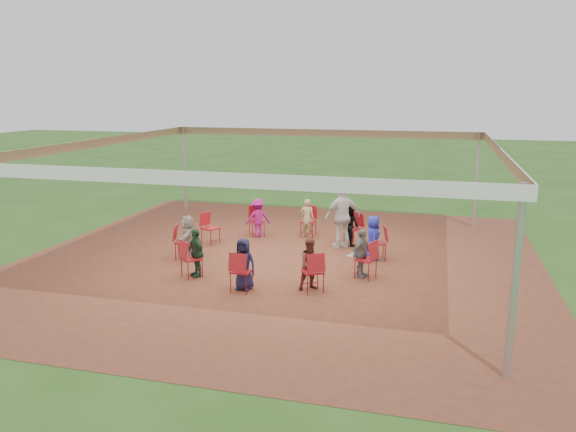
% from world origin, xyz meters
% --- Properties ---
extents(ground, '(80.00, 80.00, 0.00)m').
position_xyz_m(ground, '(0.00, 0.00, 0.00)').
color(ground, '#29551A').
rests_on(ground, ground).
extents(dirt_patch, '(13.00, 13.00, 0.00)m').
position_xyz_m(dirt_patch, '(0.00, 0.00, 0.01)').
color(dirt_patch, brown).
rests_on(dirt_patch, ground).
extents(tent, '(10.33, 10.33, 3.00)m').
position_xyz_m(tent, '(0.00, 0.00, 2.37)').
color(tent, '#B2B2B7').
rests_on(tent, ground).
extents(chair_0, '(0.56, 0.55, 0.90)m').
position_xyz_m(chair_0, '(2.32, -0.93, 0.45)').
color(chair_0, '#A2161E').
rests_on(chair_0, ground).
extents(chair_1, '(0.53, 0.52, 0.90)m').
position_xyz_m(chair_1, '(2.42, 0.61, 0.45)').
color(chair_1, '#A2161E').
rests_on(chair_1, ground).
extents(chair_2, '(0.60, 0.61, 0.90)m').
position_xyz_m(chair_2, '(1.60, 1.92, 0.45)').
color(chair_2, '#A2161E').
rests_on(chair_2, ground).
extents(chair_3, '(0.45, 0.47, 0.90)m').
position_xyz_m(chair_3, '(0.16, 2.49, 0.45)').
color(chair_3, '#A2161E').
rests_on(chair_3, ground).
extents(chair_4, '(0.59, 0.60, 0.90)m').
position_xyz_m(chair_4, '(-1.33, 2.11, 0.45)').
color(chair_4, '#A2161E').
rests_on(chair_4, ground).
extents(chair_5, '(0.56, 0.55, 0.90)m').
position_xyz_m(chair_5, '(-2.32, 0.93, 0.45)').
color(chair_5, '#A2161E').
rests_on(chair_5, ground).
extents(chair_6, '(0.53, 0.52, 0.90)m').
position_xyz_m(chair_6, '(-2.42, -0.61, 0.45)').
color(chair_6, '#A2161E').
rests_on(chair_6, ground).
extents(chair_7, '(0.60, 0.61, 0.90)m').
position_xyz_m(chair_7, '(-1.60, -1.92, 0.45)').
color(chair_7, '#A2161E').
rests_on(chair_7, ground).
extents(chair_8, '(0.45, 0.47, 0.90)m').
position_xyz_m(chair_8, '(-0.16, -2.49, 0.45)').
color(chair_8, '#A2161E').
rests_on(chair_8, ground).
extents(chair_9, '(0.59, 0.60, 0.90)m').
position_xyz_m(chair_9, '(1.33, -2.11, 0.45)').
color(chair_9, '#A2161E').
rests_on(chair_9, ground).
extents(person_seated_0, '(0.57, 0.75, 1.15)m').
position_xyz_m(person_seated_0, '(2.21, -0.88, 0.58)').
color(person_seated_0, gray).
rests_on(person_seated_0, ground).
extents(person_seated_1, '(0.44, 0.62, 1.15)m').
position_xyz_m(person_seated_1, '(2.31, 0.58, 0.58)').
color(person_seated_1, '#232DB8').
rests_on(person_seated_1, ground).
extents(person_seated_2, '(0.64, 0.61, 1.15)m').
position_xyz_m(person_seated_2, '(1.52, 1.83, 0.58)').
color(person_seated_2, black).
rests_on(person_seated_2, ground).
extents(person_seated_3, '(0.44, 0.30, 1.15)m').
position_xyz_m(person_seated_3, '(0.16, 2.37, 0.58)').
color(person_seated_3, tan).
rests_on(person_seated_3, ground).
extents(person_seated_4, '(0.83, 0.71, 1.15)m').
position_xyz_m(person_seated_4, '(-1.27, 2.01, 0.58)').
color(person_seated_4, '#9C1379').
rests_on(person_seated_4, ground).
extents(person_seated_5, '(0.65, 1.13, 1.15)m').
position_xyz_m(person_seated_5, '(-2.31, -0.58, 0.58)').
color(person_seated_5, '#A59F93').
rests_on(person_seated_5, ground).
extents(person_seated_6, '(0.74, 0.70, 1.15)m').
position_xyz_m(person_seated_6, '(-1.52, -1.83, 0.58)').
color(person_seated_6, '#25482C').
rests_on(person_seated_6, ground).
extents(person_seated_7, '(0.58, 0.35, 1.15)m').
position_xyz_m(person_seated_7, '(-0.16, -2.37, 0.58)').
color(person_seated_7, '#1A1A3C').
rests_on(person_seated_7, ground).
extents(person_seated_8, '(0.65, 0.57, 1.15)m').
position_xyz_m(person_seated_8, '(1.27, -2.01, 0.58)').
color(person_seated_8, brown).
rests_on(person_seated_8, ground).
extents(standing_person, '(1.16, 1.04, 1.78)m').
position_xyz_m(standing_person, '(1.36, 1.47, 0.89)').
color(standing_person, silver).
rests_on(standing_person, ground).
extents(cable_coil, '(0.38, 0.38, 0.03)m').
position_xyz_m(cable_coil, '(1.00, -0.27, 0.02)').
color(cable_coil, black).
rests_on(cable_coil, ground).
extents(laptop, '(0.35, 0.38, 0.22)m').
position_xyz_m(laptop, '(2.06, -0.82, 0.55)').
color(laptop, '#B7B7BC').
rests_on(laptop, ground).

